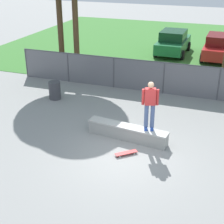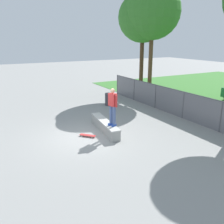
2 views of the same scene
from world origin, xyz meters
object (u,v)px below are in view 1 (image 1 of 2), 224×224
Objects in this scene: skateboarder at (150,104)px; car_green at (173,42)px; skateboard at (126,153)px; trash_bin at (55,90)px; car_red at (219,47)px; concrete_ledge at (127,132)px.

skateboarder reaches higher than car_green.
skateboard is 0.85× the size of trash_bin.
car_green is at bearing 69.42° from trash_bin.
skateboarder is 12.54m from car_red.
concrete_ledge is 1.51m from skateboarder.
concrete_ledge is at bearing -101.21° from car_red.
skateboarder is 0.43× the size of car_green.
trash_bin is (-4.45, 2.59, 0.16)m from concrete_ledge.
car_green is at bearing 93.90° from skateboard.
trash_bin is at bearing 142.28° from skateboard.
trash_bin is (-6.91, -9.84, -0.41)m from car_red.
concrete_ledge reaches higher than skateboard.
skateboard is 13.71m from car_red.
trash_bin is at bearing -110.58° from car_green.
concrete_ledge is 1.73× the size of skateboarder.
trash_bin is at bearing 149.83° from concrete_ledge.
skateboarder is 12.83m from car_green.
skateboard is at bearing -114.32° from skateboarder.
trash_bin is at bearing 153.90° from skateboarder.
car_green reaches higher than concrete_ledge.
car_red reaches higher than concrete_ledge.
car_red is 12.03m from trash_bin.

